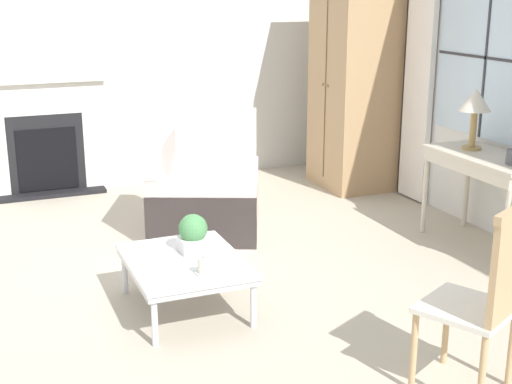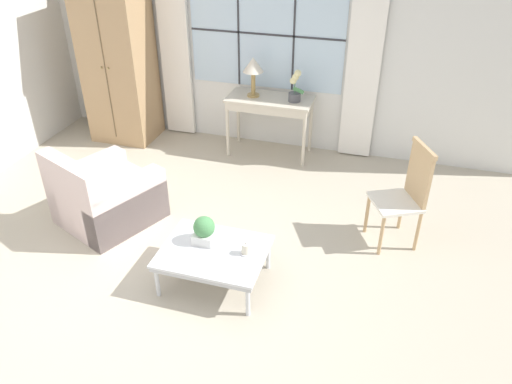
{
  "view_description": "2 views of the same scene",
  "coord_description": "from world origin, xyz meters",
  "px_view_note": "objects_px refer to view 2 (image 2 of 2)",
  "views": [
    {
      "loc": [
        4.61,
        -1.17,
        2.1
      ],
      "look_at": [
        0.34,
        0.57,
        0.76
      ],
      "focal_mm": 50.0,
      "sensor_mm": 36.0,
      "label": 1
    },
    {
      "loc": [
        1.73,
        -3.18,
        3.17
      ],
      "look_at": [
        0.56,
        0.69,
        0.63
      ],
      "focal_mm": 35.0,
      "sensor_mm": 36.0,
      "label": 2
    }
  ],
  "objects_px": {
    "potted_orchid": "(295,89)",
    "coffee_table": "(214,254)",
    "console_table": "(270,105)",
    "pillar_candle": "(246,249)",
    "armoire": "(118,58)",
    "side_chair_wooden": "(407,190)",
    "table_lamp": "(253,67)",
    "potted_plant_small": "(204,230)",
    "armchair_upholstered": "(106,198)"
  },
  "relations": [
    {
      "from": "console_table",
      "to": "potted_plant_small",
      "type": "bearing_deg",
      "value": -88.13
    },
    {
      "from": "pillar_candle",
      "to": "potted_plant_small",
      "type": "bearing_deg",
      "value": 171.08
    },
    {
      "from": "potted_orchid",
      "to": "armchair_upholstered",
      "type": "relative_size",
      "value": 0.34
    },
    {
      "from": "console_table",
      "to": "pillar_candle",
      "type": "relative_size",
      "value": 9.11
    },
    {
      "from": "armoire",
      "to": "table_lamp",
      "type": "relative_size",
      "value": 4.49
    },
    {
      "from": "potted_orchid",
      "to": "side_chair_wooden",
      "type": "distance_m",
      "value": 2.11
    },
    {
      "from": "pillar_candle",
      "to": "armchair_upholstered",
      "type": "bearing_deg",
      "value": 162.53
    },
    {
      "from": "armchair_upholstered",
      "to": "potted_plant_small",
      "type": "height_order",
      "value": "armchair_upholstered"
    },
    {
      "from": "potted_orchid",
      "to": "pillar_candle",
      "type": "relative_size",
      "value": 3.34
    },
    {
      "from": "console_table",
      "to": "table_lamp",
      "type": "bearing_deg",
      "value": 179.37
    },
    {
      "from": "console_table",
      "to": "pillar_candle",
      "type": "bearing_deg",
      "value": -79.19
    },
    {
      "from": "armoire",
      "to": "coffee_table",
      "type": "relative_size",
      "value": 2.43
    },
    {
      "from": "potted_plant_small",
      "to": "pillar_candle",
      "type": "distance_m",
      "value": 0.42
    },
    {
      "from": "coffee_table",
      "to": "pillar_candle",
      "type": "distance_m",
      "value": 0.31
    },
    {
      "from": "side_chair_wooden",
      "to": "potted_plant_small",
      "type": "xyz_separation_m",
      "value": [
        -1.72,
        -1.04,
        -0.11
      ]
    },
    {
      "from": "armoire",
      "to": "pillar_candle",
      "type": "bearing_deg",
      "value": -44.21
    },
    {
      "from": "potted_orchid",
      "to": "coffee_table",
      "type": "bearing_deg",
      "value": -92.62
    },
    {
      "from": "armoire",
      "to": "armchair_upholstered",
      "type": "height_order",
      "value": "armoire"
    },
    {
      "from": "console_table",
      "to": "potted_orchid",
      "type": "height_order",
      "value": "potted_orchid"
    },
    {
      "from": "potted_plant_small",
      "to": "pillar_candle",
      "type": "bearing_deg",
      "value": -8.92
    },
    {
      "from": "side_chair_wooden",
      "to": "potted_plant_small",
      "type": "bearing_deg",
      "value": -148.75
    },
    {
      "from": "console_table",
      "to": "pillar_candle",
      "type": "xyz_separation_m",
      "value": [
        0.49,
        -2.59,
        -0.29
      ]
    },
    {
      "from": "table_lamp",
      "to": "coffee_table",
      "type": "xyz_separation_m",
      "value": [
        0.43,
        -2.63,
        -0.85
      ]
    },
    {
      "from": "side_chair_wooden",
      "to": "coffee_table",
      "type": "distance_m",
      "value": 1.98
    },
    {
      "from": "potted_orchid",
      "to": "pillar_candle",
      "type": "bearing_deg",
      "value": -86.21
    },
    {
      "from": "coffee_table",
      "to": "potted_plant_small",
      "type": "xyz_separation_m",
      "value": [
        -0.12,
        0.1,
        0.17
      ]
    },
    {
      "from": "potted_orchid",
      "to": "armchair_upholstered",
      "type": "xyz_separation_m",
      "value": [
        -1.58,
        -2.02,
        -0.67
      ]
    },
    {
      "from": "potted_plant_small",
      "to": "coffee_table",
      "type": "bearing_deg",
      "value": -39.11
    },
    {
      "from": "potted_plant_small",
      "to": "side_chair_wooden",
      "type": "bearing_deg",
      "value": 31.25
    },
    {
      "from": "side_chair_wooden",
      "to": "pillar_candle",
      "type": "distance_m",
      "value": 1.72
    },
    {
      "from": "armchair_upholstered",
      "to": "potted_plant_small",
      "type": "xyz_separation_m",
      "value": [
        1.34,
        -0.49,
        0.2
      ]
    },
    {
      "from": "console_table",
      "to": "potted_plant_small",
      "type": "distance_m",
      "value": 2.53
    },
    {
      "from": "console_table",
      "to": "potted_orchid",
      "type": "xyz_separation_m",
      "value": [
        0.32,
        -0.01,
        0.25
      ]
    },
    {
      "from": "table_lamp",
      "to": "pillar_candle",
      "type": "xyz_separation_m",
      "value": [
        0.72,
        -2.59,
        -0.76
      ]
    },
    {
      "from": "potted_orchid",
      "to": "potted_plant_small",
      "type": "bearing_deg",
      "value": -95.5
    },
    {
      "from": "console_table",
      "to": "potted_plant_small",
      "type": "relative_size",
      "value": 4.23
    },
    {
      "from": "armoire",
      "to": "table_lamp",
      "type": "distance_m",
      "value": 1.88
    },
    {
      "from": "potted_orchid",
      "to": "armoire",
      "type": "bearing_deg",
      "value": -178.94
    },
    {
      "from": "armchair_upholstered",
      "to": "pillar_candle",
      "type": "relative_size",
      "value": 9.81
    },
    {
      "from": "side_chair_wooden",
      "to": "potted_plant_small",
      "type": "height_order",
      "value": "side_chair_wooden"
    },
    {
      "from": "console_table",
      "to": "side_chair_wooden",
      "type": "distance_m",
      "value": 2.33
    },
    {
      "from": "coffee_table",
      "to": "pillar_candle",
      "type": "relative_size",
      "value": 7.75
    },
    {
      "from": "table_lamp",
      "to": "armchair_upholstered",
      "type": "xyz_separation_m",
      "value": [
        -1.03,
        -2.04,
        -0.89
      ]
    },
    {
      "from": "potted_orchid",
      "to": "potted_plant_small",
      "type": "height_order",
      "value": "potted_orchid"
    },
    {
      "from": "armoire",
      "to": "potted_orchid",
      "type": "distance_m",
      "value": 2.44
    },
    {
      "from": "armoire",
      "to": "armchair_upholstered",
      "type": "distance_m",
      "value": 2.32
    },
    {
      "from": "coffee_table",
      "to": "potted_plant_small",
      "type": "relative_size",
      "value": 3.6
    },
    {
      "from": "potted_plant_small",
      "to": "table_lamp",
      "type": "bearing_deg",
      "value": 96.96
    },
    {
      "from": "console_table",
      "to": "potted_plant_small",
      "type": "xyz_separation_m",
      "value": [
        0.08,
        -2.52,
        -0.21
      ]
    },
    {
      "from": "side_chair_wooden",
      "to": "potted_plant_small",
      "type": "distance_m",
      "value": 2.01
    }
  ]
}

